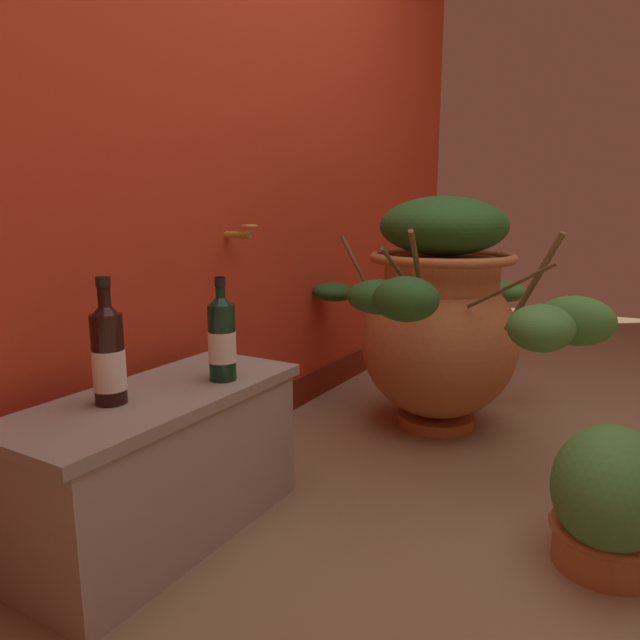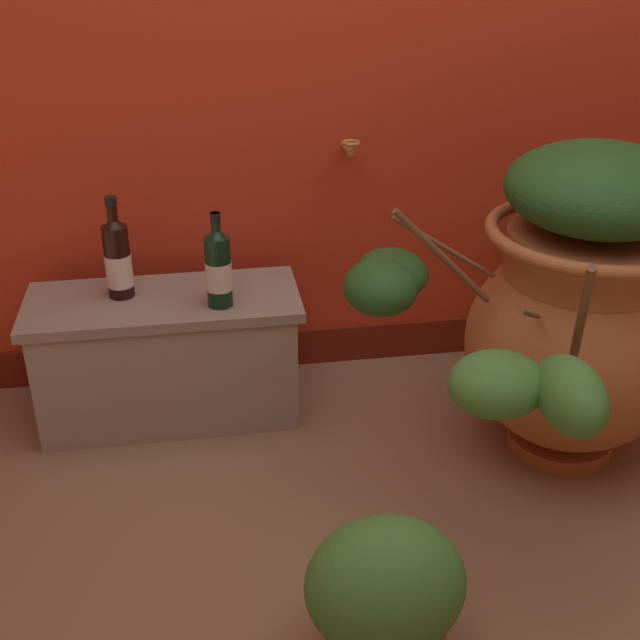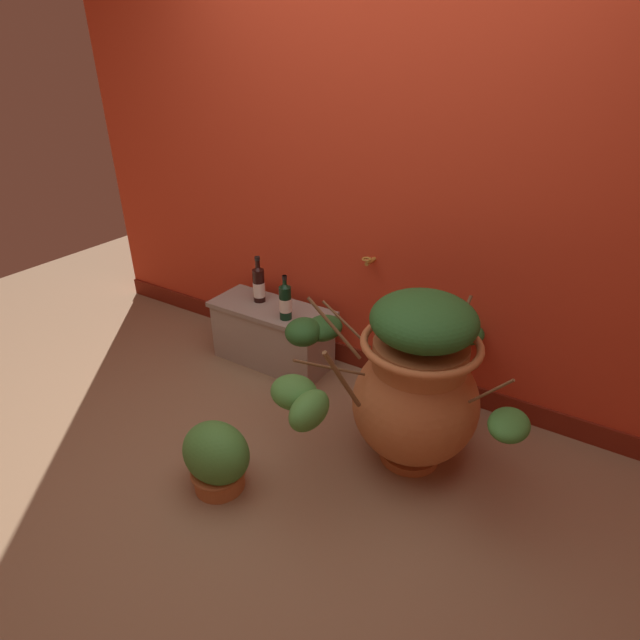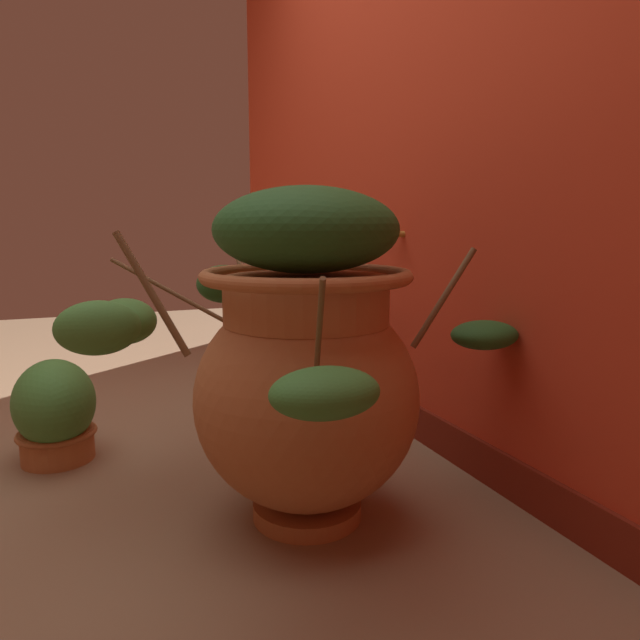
# 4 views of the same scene
# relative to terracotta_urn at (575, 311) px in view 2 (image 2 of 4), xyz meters

# --- Properties ---
(ground_plane) EXTENTS (7.00, 7.00, 0.00)m
(ground_plane) POSITION_rel_terracotta_urn_xyz_m (-0.52, -0.49, -0.45)
(ground_plane) COLOR #896B4C
(terracotta_urn) EXTENTS (1.19, 1.23, 0.90)m
(terracotta_urn) POSITION_rel_terracotta_urn_xyz_m (0.00, 0.00, 0.00)
(terracotta_urn) COLOR #B26638
(terracotta_urn) RESTS_ON ground_plane
(stone_ledge) EXTENTS (0.80, 0.34, 0.40)m
(stone_ledge) POSITION_rel_terracotta_urn_xyz_m (-1.10, 0.37, -0.24)
(stone_ledge) COLOR #9E9384
(stone_ledge) RESTS_ON ground_plane
(wine_bottle_left) EXTENTS (0.07, 0.07, 0.28)m
(wine_bottle_left) POSITION_rel_terracotta_urn_xyz_m (-0.93, 0.30, 0.07)
(wine_bottle_left) COLOR black
(wine_bottle_left) RESTS_ON stone_ledge
(wine_bottle_middle) EXTENTS (0.08, 0.08, 0.30)m
(wine_bottle_middle) POSITION_rel_terracotta_urn_xyz_m (-1.22, 0.40, 0.07)
(wine_bottle_middle) COLOR black
(wine_bottle_middle) RESTS_ON stone_ledge
(potted_shrub) EXTENTS (0.33, 0.27, 0.35)m
(potted_shrub) POSITION_rel_terracotta_urn_xyz_m (-0.66, -0.64, -0.28)
(potted_shrub) COLOR #B26638
(potted_shrub) RESTS_ON ground_plane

